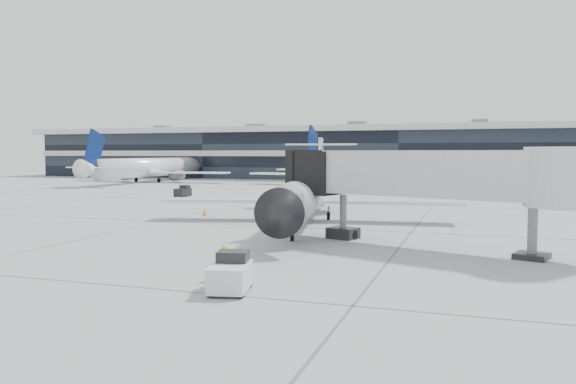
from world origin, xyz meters
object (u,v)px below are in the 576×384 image
(regional_jet, at_px, (309,191))
(jet_bridge, at_px, (442,175))
(ramp_worker, at_px, (224,262))
(baggage_tug, at_px, (231,274))

(regional_jet, height_order, jet_bridge, regional_jet)
(regional_jet, xyz_separation_m, ramp_worker, (2.44, -21.70, -1.66))
(jet_bridge, bearing_deg, regional_jet, 155.53)
(jet_bridge, distance_m, ramp_worker, 14.56)
(jet_bridge, relative_size, ramp_worker, 11.45)
(ramp_worker, relative_size, baggage_tug, 0.58)
(regional_jet, xyz_separation_m, jet_bridge, (11.04, -10.50, 1.86))
(baggage_tug, bearing_deg, ramp_worker, 109.43)
(regional_jet, xyz_separation_m, baggage_tug, (3.55, -23.51, -1.74))
(regional_jet, distance_m, jet_bridge, 15.35)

